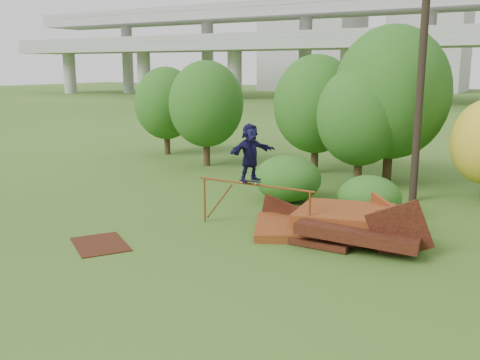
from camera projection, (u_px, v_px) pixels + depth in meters
The scene contains 16 objects.
ground at pixel (228, 256), 14.10m from camera, with size 240.00×240.00×0.00m, color #2D5116.
scrap_pile at pixel (338, 226), 15.43m from camera, with size 5.56×3.39×1.78m.
grind_rail at pixel (254, 194), 16.09m from camera, with size 3.93×0.08×1.46m.
skateboard at pixel (250, 181), 16.08m from camera, with size 0.67×0.18×0.07m.
skater at pixel (250, 152), 15.90m from camera, with size 1.60×0.51×1.73m, color #111034.
flat_plate at pixel (100, 244), 14.98m from camera, with size 1.88×1.34×0.03m, color #39190C.
tree_0 at pixel (206, 104), 26.36m from camera, with size 3.70×3.70×5.22m.
tree_1 at pixel (316, 104), 24.53m from camera, with size 3.93×3.93×5.47m.
tree_2 at pixel (360, 116), 21.57m from camera, with size 3.54×3.54×4.99m.
tree_3 at pixel (392, 93), 21.87m from camera, with size 4.75×4.75×6.59m.
tree_6 at pixel (166, 103), 29.95m from camera, with size 3.52×3.52×4.92m.
shrub_left at pixel (288, 178), 19.65m from camera, with size 2.50×2.30×1.73m, color #214111.
shrub_right at pixel (369, 198), 17.31m from camera, with size 2.07×1.89×1.46m, color #214111.
utility_pole at pixel (422, 57), 18.84m from camera, with size 1.40×0.28×10.31m.
building_left at pixel (314, 4), 109.38m from camera, with size 18.00×16.00×35.00m, color #9E9E99.
building_right at pixel (432, 19), 105.06m from camera, with size 14.00×14.00×28.00m, color #9E9E99.
Camera 1 is at (7.08, -11.35, 4.89)m, focal length 40.00 mm.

